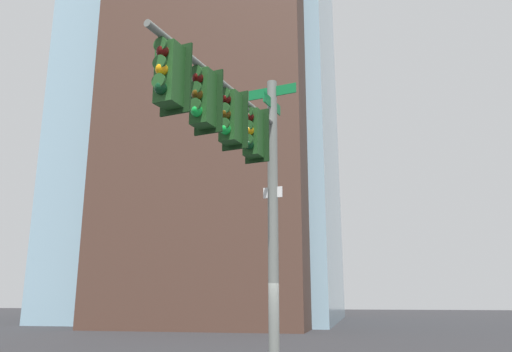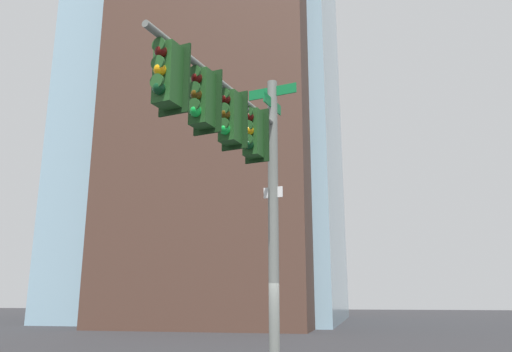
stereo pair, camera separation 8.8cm
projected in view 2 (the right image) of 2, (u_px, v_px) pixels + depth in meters
signal_pole_assembly at (239, 152)px, 9.71m from camera, size 5.12×1.70×7.13m
building_brick_nearside at (230, 124)px, 47.74m from camera, size 20.51×16.41×36.94m
building_brick_midblock at (222, 151)px, 66.40m from camera, size 23.22×18.35×42.56m
building_glass_tower at (224, 33)px, 59.84m from camera, size 27.47×25.59×66.25m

